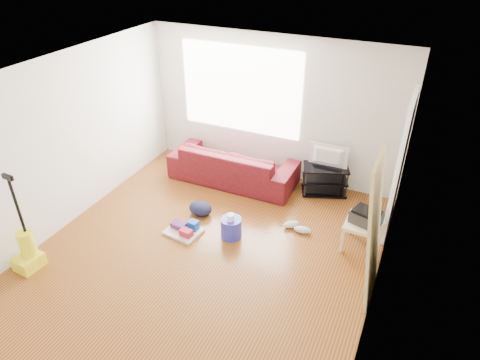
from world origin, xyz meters
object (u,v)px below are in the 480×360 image
at_px(vacuum, 27,251).
at_px(tv_stand, 325,179).
at_px(backpack, 201,214).
at_px(sofa, 233,180).
at_px(side_table, 364,227).
at_px(cleaning_tray, 185,230).
at_px(bucket, 231,236).

bearing_deg(vacuum, tv_stand, 51.30).
xyz_separation_m(backpack, vacuum, (-1.48, -2.00, 0.26)).
relative_size(sofa, tv_stand, 2.67).
bearing_deg(backpack, tv_stand, 46.95).
bearing_deg(side_table, cleaning_tray, -162.57).
bearing_deg(side_table, bucket, -162.67).
height_order(tv_stand, side_table, tv_stand).
relative_size(sofa, side_table, 4.21).
distance_m(sofa, tv_stand, 1.62).
bearing_deg(sofa, vacuum, 64.46).
bearing_deg(bucket, backpack, 155.94).
bearing_deg(side_table, tv_stand, 126.35).
height_order(side_table, cleaning_tray, side_table).
bearing_deg(tv_stand, sofa, 169.48).
xyz_separation_m(tv_stand, side_table, (0.86, -1.17, 0.09)).
distance_m(sofa, side_table, 2.63).
xyz_separation_m(sofa, backpack, (-0.03, -1.15, 0.00)).
relative_size(tv_stand, cleaning_tray, 1.52).
distance_m(tv_stand, vacuum, 4.61).
relative_size(side_table, vacuum, 0.38).
xyz_separation_m(side_table, cleaning_tray, (-2.45, -0.77, -0.30)).
relative_size(side_table, bucket, 1.71).
xyz_separation_m(tv_stand, cleaning_tray, (-1.59, -1.94, -0.21)).
relative_size(tv_stand, backpack, 2.20).
height_order(sofa, bucket, sofa).
height_order(sofa, vacuum, vacuum).
distance_m(tv_stand, bucket, 1.98).
xyz_separation_m(bucket, backpack, (-0.69, 0.31, 0.00)).
distance_m(sofa, cleaning_tray, 1.67).
distance_m(bucket, vacuum, 2.76).
height_order(side_table, bucket, side_table).
relative_size(tv_stand, vacuum, 0.60).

